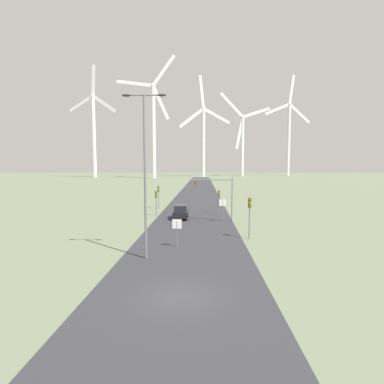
{
  "coord_description": "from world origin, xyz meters",
  "views": [
    {
      "loc": [
        1.23,
        -15.53,
        6.98
      ],
      "look_at": [
        0.0,
        18.08,
        4.04
      ],
      "focal_mm": 28.0,
      "sensor_mm": 36.0,
      "label": 1
    }
  ],
  "objects_px": {
    "wind_turbine_far_left": "(94,128)",
    "wind_turbine_right": "(242,139)",
    "wind_turbine_left": "(154,122)",
    "traffic_light_post_mid_left": "(158,192)",
    "wind_turbine_far_right": "(289,132)",
    "wind_turbine_center": "(203,134)",
    "traffic_light_mast_overhead": "(216,190)",
    "traffic_light_post_mid_right": "(219,197)",
    "traffic_light_post_near_left": "(156,198)",
    "car_approaching": "(181,212)",
    "streetlamp": "(145,160)",
    "stop_sign_far": "(223,206)",
    "traffic_light_post_near_right": "(250,209)",
    "stop_sign_near": "(177,228)"
  },
  "relations": [
    {
      "from": "wind_turbine_far_left",
      "to": "wind_turbine_center",
      "type": "relative_size",
      "value": 1.03
    },
    {
      "from": "traffic_light_post_near_right",
      "to": "traffic_light_post_mid_right",
      "type": "relative_size",
      "value": 1.13
    },
    {
      "from": "traffic_light_post_mid_left",
      "to": "wind_turbine_far_right",
      "type": "distance_m",
      "value": 184.4
    },
    {
      "from": "wind_turbine_far_left",
      "to": "wind_turbine_center",
      "type": "height_order",
      "value": "wind_turbine_far_left"
    },
    {
      "from": "stop_sign_near",
      "to": "traffic_light_post_near_left",
      "type": "distance_m",
      "value": 16.73
    },
    {
      "from": "traffic_light_post_mid_right",
      "to": "traffic_light_mast_overhead",
      "type": "xyz_separation_m",
      "value": [
        -0.66,
        -5.88,
        1.46
      ]
    },
    {
      "from": "traffic_light_post_mid_right",
      "to": "wind_turbine_center",
      "type": "distance_m",
      "value": 158.05
    },
    {
      "from": "traffic_light_post_near_left",
      "to": "wind_turbine_far_left",
      "type": "height_order",
      "value": "wind_turbine_far_left"
    },
    {
      "from": "traffic_light_post_near_left",
      "to": "traffic_light_post_mid_left",
      "type": "distance_m",
      "value": 7.17
    },
    {
      "from": "stop_sign_far",
      "to": "wind_turbine_right",
      "type": "height_order",
      "value": "wind_turbine_right"
    },
    {
      "from": "stop_sign_far",
      "to": "wind_turbine_far_right",
      "type": "xyz_separation_m",
      "value": [
        58.42,
        180.35,
        28.89
      ]
    },
    {
      "from": "traffic_light_post_mid_left",
      "to": "wind_turbine_right",
      "type": "xyz_separation_m",
      "value": [
        34.04,
        158.29,
        22.81
      ]
    },
    {
      "from": "traffic_light_post_mid_left",
      "to": "wind_turbine_right",
      "type": "height_order",
      "value": "wind_turbine_right"
    },
    {
      "from": "wind_turbine_left",
      "to": "streetlamp",
      "type": "bearing_deg",
      "value": -80.95
    },
    {
      "from": "traffic_light_mast_overhead",
      "to": "wind_turbine_far_left",
      "type": "distance_m",
      "value": 161.45
    },
    {
      "from": "stop_sign_far",
      "to": "wind_turbine_far_right",
      "type": "distance_m",
      "value": 191.77
    },
    {
      "from": "traffic_light_post_mid_right",
      "to": "traffic_light_post_mid_left",
      "type": "bearing_deg",
      "value": 150.1
    },
    {
      "from": "traffic_light_post_near_right",
      "to": "wind_turbine_far_left",
      "type": "xyz_separation_m",
      "value": [
        -70.59,
        152.99,
        26.76
      ]
    },
    {
      "from": "traffic_light_post_mid_left",
      "to": "traffic_light_post_near_right",
      "type": "bearing_deg",
      "value": -59.84
    },
    {
      "from": "wind_turbine_center",
      "to": "wind_turbine_right",
      "type": "height_order",
      "value": "wind_turbine_center"
    },
    {
      "from": "streetlamp",
      "to": "traffic_light_post_mid_right",
      "type": "height_order",
      "value": "streetlamp"
    },
    {
      "from": "stop_sign_far",
      "to": "traffic_light_post_near_right",
      "type": "relative_size",
      "value": 0.71
    },
    {
      "from": "car_approaching",
      "to": "wind_turbine_right",
      "type": "height_order",
      "value": "wind_turbine_right"
    },
    {
      "from": "wind_turbine_far_left",
      "to": "wind_turbine_right",
      "type": "bearing_deg",
      "value": 15.3
    },
    {
      "from": "streetlamp",
      "to": "traffic_light_post_mid_right",
      "type": "relative_size",
      "value": 3.48
    },
    {
      "from": "traffic_light_post_mid_right",
      "to": "wind_turbine_left",
      "type": "bearing_deg",
      "value": 103.38
    },
    {
      "from": "stop_sign_far",
      "to": "wind_turbine_left",
      "type": "relative_size",
      "value": 0.04
    },
    {
      "from": "traffic_light_mast_overhead",
      "to": "wind_turbine_left",
      "type": "distance_m",
      "value": 138.3
    },
    {
      "from": "stop_sign_near",
      "to": "traffic_light_post_mid_left",
      "type": "bearing_deg",
      "value": 102.26
    },
    {
      "from": "stop_sign_near",
      "to": "wind_turbine_far_left",
      "type": "xyz_separation_m",
      "value": [
        -63.95,
        156.14,
        27.95
      ]
    },
    {
      "from": "wind_turbine_far_left",
      "to": "wind_turbine_right",
      "type": "xyz_separation_m",
      "value": [
        92.93,
        25.42,
        -4.12
      ]
    },
    {
      "from": "wind_turbine_center",
      "to": "wind_turbine_right",
      "type": "xyz_separation_m",
      "value": [
        26.53,
        7.77,
        -2.15
      ]
    },
    {
      "from": "traffic_light_post_near_left",
      "to": "wind_turbine_far_right",
      "type": "bearing_deg",
      "value": 69.06
    },
    {
      "from": "wind_turbine_right",
      "to": "wind_turbine_far_right",
      "type": "height_order",
      "value": "wind_turbine_far_right"
    },
    {
      "from": "streetlamp",
      "to": "wind_turbine_far_left",
      "type": "height_order",
      "value": "wind_turbine_far_left"
    },
    {
      "from": "stop_sign_far",
      "to": "wind_turbine_far_left",
      "type": "height_order",
      "value": "wind_turbine_far_left"
    },
    {
      "from": "traffic_light_post_near_left",
      "to": "traffic_light_post_near_right",
      "type": "relative_size",
      "value": 0.88
    },
    {
      "from": "traffic_light_post_near_left",
      "to": "traffic_light_post_mid_right",
      "type": "bearing_deg",
      "value": 10.42
    },
    {
      "from": "stop_sign_near",
      "to": "stop_sign_far",
      "type": "xyz_separation_m",
      "value": [
        4.66,
        11.94,
        0.26
      ]
    },
    {
      "from": "wind_turbine_far_left",
      "to": "wind_turbine_left",
      "type": "xyz_separation_m",
      "value": [
        38.4,
        -11.91,
        1.68
      ]
    },
    {
      "from": "wind_turbine_right",
      "to": "wind_turbine_left",
      "type": "bearing_deg",
      "value": -145.6
    },
    {
      "from": "wind_turbine_left",
      "to": "stop_sign_far",
      "type": "bearing_deg",
      "value": -77.14
    },
    {
      "from": "wind_turbine_center",
      "to": "wind_turbine_far_right",
      "type": "xyz_separation_m",
      "value": [
        60.63,
        18.5,
        3.18
      ]
    },
    {
      "from": "traffic_light_post_mid_right",
      "to": "wind_turbine_left",
      "type": "height_order",
      "value": "wind_turbine_left"
    },
    {
      "from": "wind_turbine_center",
      "to": "traffic_light_mast_overhead",
      "type": "bearing_deg",
      "value": -89.5
    },
    {
      "from": "wind_turbine_left",
      "to": "wind_turbine_right",
      "type": "bearing_deg",
      "value": 34.4
    },
    {
      "from": "traffic_light_post_mid_right",
      "to": "wind_turbine_center",
      "type": "relative_size",
      "value": 0.05
    },
    {
      "from": "traffic_light_post_near_left",
      "to": "car_approaching",
      "type": "bearing_deg",
      "value": -29.91
    },
    {
      "from": "wind_turbine_far_right",
      "to": "wind_turbine_right",
      "type": "bearing_deg",
      "value": -162.53
    },
    {
      "from": "wind_turbine_right",
      "to": "streetlamp",
      "type": "bearing_deg",
      "value": -99.54
    }
  ]
}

